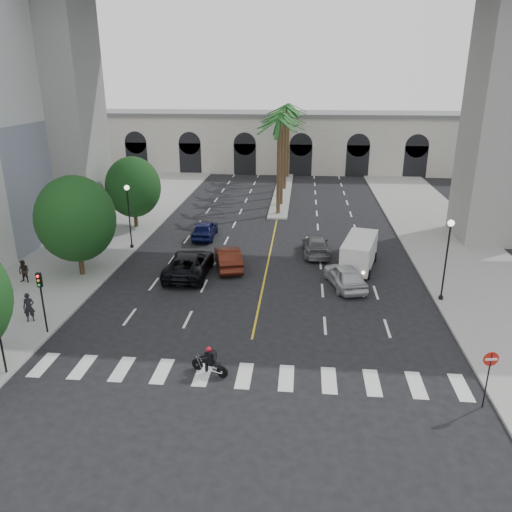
{
  "coord_description": "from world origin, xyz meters",
  "views": [
    {
      "loc": [
        2.51,
        -21.74,
        13.41
      ],
      "look_at": [
        -0.16,
        6.0,
        3.37
      ],
      "focal_mm": 35.0,
      "sensor_mm": 36.0,
      "label": 1
    }
  ],
  "objects": [
    {
      "name": "palm_e",
      "position": [
        -0.1,
        44.0,
        9.19
      ],
      "size": [
        3.2,
        3.2,
        10.4
      ],
      "color": "#47331E",
      "rests_on": "ground"
    },
    {
      "name": "palm_d",
      "position": [
        0.15,
        40.0,
        9.65
      ],
      "size": [
        3.2,
        3.2,
        10.9
      ],
      "color": "#47331E",
      "rests_on": "ground"
    },
    {
      "name": "pedestrian_a",
      "position": [
        -12.88,
        2.67,
        1.01
      ],
      "size": [
        0.73,
        0.61,
        1.71
      ],
      "primitive_type": "imported",
      "rotation": [
        0.0,
        0.0,
        0.38
      ],
      "color": "black",
      "rests_on": "sidewalk_left"
    },
    {
      "name": "street_tree_far",
      "position": [
        -13.0,
        22.0,
        3.9
      ],
      "size": [
        5.04,
        5.04,
        6.68
      ],
      "color": "#382616",
      "rests_on": "ground"
    },
    {
      "name": "do_not_enter_sign",
      "position": [
        10.5,
        -2.89,
        1.97
      ],
      "size": [
        0.66,
        0.14,
        2.71
      ],
      "rotation": [
        0.0,
        0.0,
        0.16
      ],
      "color": "black",
      "rests_on": "ground"
    },
    {
      "name": "car_c",
      "position": [
        -5.43,
        10.88,
        0.85
      ],
      "size": [
        2.88,
        6.16,
        1.71
      ],
      "primitive_type": "imported",
      "rotation": [
        0.0,
        0.0,
        3.15
      ],
      "color": "black",
      "rests_on": "ground"
    },
    {
      "name": "car_e",
      "position": [
        -5.99,
        19.6,
        0.78
      ],
      "size": [
        1.94,
        4.61,
        1.56
      ],
      "primitive_type": "imported",
      "rotation": [
        0.0,
        0.0,
        3.16
      ],
      "color": "#0D1240",
      "rests_on": "ground"
    },
    {
      "name": "sidewalk_right",
      "position": [
        15.0,
        15.0,
        0.07
      ],
      "size": [
        8.0,
        100.0,
        0.15
      ],
      "primitive_type": "cube",
      "color": "gray",
      "rests_on": "ground"
    },
    {
      "name": "traffic_signal_far",
      "position": [
        -11.3,
        1.5,
        2.51
      ],
      "size": [
        0.25,
        0.18,
        3.65
      ],
      "color": "black",
      "rests_on": "ground"
    },
    {
      "name": "palm_b",
      "position": [
        0.1,
        32.0,
        9.37
      ],
      "size": [
        3.2,
        3.2,
        10.6
      ],
      "color": "#47331E",
      "rests_on": "ground"
    },
    {
      "name": "sidewalk_left",
      "position": [
        -15.0,
        15.0,
        0.07
      ],
      "size": [
        8.0,
        100.0,
        0.15
      ],
      "primitive_type": "cube",
      "color": "gray",
      "rests_on": "ground"
    },
    {
      "name": "bridge",
      "position": [
        3.42,
        22.0,
        18.51
      ],
      "size": [
        75.0,
        13.0,
        26.0
      ],
      "color": "gray",
      "rests_on": "ground"
    },
    {
      "name": "car_b",
      "position": [
        -2.87,
        12.55,
        0.8
      ],
      "size": [
        2.91,
        5.14,
        1.6
      ],
      "primitive_type": "imported",
      "rotation": [
        0.0,
        0.0,
        3.4
      ],
      "color": "#43170D",
      "rests_on": "ground"
    },
    {
      "name": "median",
      "position": [
        0.0,
        38.0,
        0.1
      ],
      "size": [
        2.0,
        24.0,
        0.2
      ],
      "primitive_type": "cube",
      "color": "gray",
      "rests_on": "ground"
    },
    {
      "name": "pier_building",
      "position": [
        0.0,
        55.0,
        4.27
      ],
      "size": [
        71.0,
        10.5,
        8.5
      ],
      "color": "silver",
      "rests_on": "ground"
    },
    {
      "name": "car_a",
      "position": [
        5.5,
        9.79,
        0.8
      ],
      "size": [
        3.05,
        5.04,
        1.6
      ],
      "primitive_type": "imported",
      "rotation": [
        0.0,
        0.0,
        3.4
      ],
      "color": "#B7B8BD",
      "rests_on": "ground"
    },
    {
      "name": "lamp_post_left_far",
      "position": [
        -11.4,
        16.0,
        3.22
      ],
      "size": [
        0.4,
        0.4,
        5.35
      ],
      "color": "black",
      "rests_on": "ground"
    },
    {
      "name": "palm_f",
      "position": [
        0.2,
        48.0,
        9.46
      ],
      "size": [
        3.2,
        3.2,
        10.7
      ],
      "color": "#47331E",
      "rests_on": "ground"
    },
    {
      "name": "motorcycle_rider",
      "position": [
        -1.61,
        -1.48,
        0.65
      ],
      "size": [
        1.88,
        0.87,
        1.44
      ],
      "rotation": [
        0.0,
        0.0,
        -0.4
      ],
      "color": "black",
      "rests_on": "ground"
    },
    {
      "name": "cargo_van",
      "position": [
        6.75,
        13.35,
        1.29
      ],
      "size": [
        3.25,
        5.77,
        2.32
      ],
      "rotation": [
        0.0,
        0.0,
        -0.24
      ],
      "color": "silver",
      "rests_on": "ground"
    },
    {
      "name": "ground",
      "position": [
        0.0,
        0.0,
        0.0
      ],
      "size": [
        140.0,
        140.0,
        0.0
      ],
      "primitive_type": "plane",
      "color": "black",
      "rests_on": "ground"
    },
    {
      "name": "street_tree_mid",
      "position": [
        -13.0,
        10.0,
        4.21
      ],
      "size": [
        5.44,
        5.44,
        7.21
      ],
      "color": "#382616",
      "rests_on": "ground"
    },
    {
      "name": "palm_c",
      "position": [
        -0.2,
        36.0,
        8.91
      ],
      "size": [
        3.2,
        3.2,
        10.1
      ],
      "color": "#47331E",
      "rests_on": "ground"
    },
    {
      "name": "palm_a",
      "position": [
        0.0,
        28.0,
        9.1
      ],
      "size": [
        3.2,
        3.2,
        10.3
      ],
      "color": "#47331E",
      "rests_on": "ground"
    },
    {
      "name": "pedestrian_b",
      "position": [
        -16.23,
        8.12,
        0.94
      ],
      "size": [
        0.83,
        0.68,
        1.59
      ],
      "primitive_type": "imported",
      "rotation": [
        0.0,
        0.0,
        -0.11
      ],
      "color": "black",
      "rests_on": "sidewalk_left"
    },
    {
      "name": "car_d",
      "position": [
        3.67,
        16.24,
        0.73
      ],
      "size": [
        2.32,
        5.13,
        1.46
      ],
      "primitive_type": "imported",
      "rotation": [
        0.0,
        0.0,
        3.2
      ],
      "color": "slate",
      "rests_on": "ground"
    },
    {
      "name": "lamp_post_right",
      "position": [
        11.4,
        8.0,
        3.22
      ],
      "size": [
        0.4,
        0.4,
        5.35
      ],
      "color": "black",
      "rests_on": "ground"
    }
  ]
}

